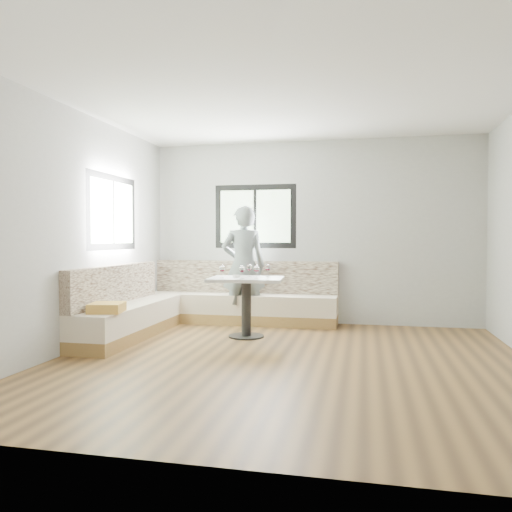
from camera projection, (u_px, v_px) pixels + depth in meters
The scene contains 10 objects.
room at pixel (282, 228), 5.31m from camera, with size 5.01×5.01×2.81m.
banquette at pixel (196, 306), 7.18m from camera, with size 2.90×2.80×0.95m.
table at pixel (246, 292), 6.57m from camera, with size 1.01×0.82×0.79m.
person at pixel (244, 266), 7.48m from camera, with size 0.65×0.43×1.79m, color slate.
olive_ramekin at pixel (236, 276), 6.55m from camera, with size 0.09×0.09×0.04m.
wine_glass_a at pixel (222, 269), 6.45m from camera, with size 0.08×0.08×0.17m.
wine_glass_b at pixel (242, 269), 6.35m from camera, with size 0.08×0.08×0.17m.
wine_glass_c at pixel (256, 269), 6.39m from camera, with size 0.08×0.08×0.17m.
wine_glass_d at pixel (249, 268), 6.67m from camera, with size 0.08×0.08×0.17m.
wine_glass_e at pixel (268, 268), 6.65m from camera, with size 0.08×0.08×0.17m.
Camera 1 is at (0.78, -5.18, 1.30)m, focal length 35.00 mm.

